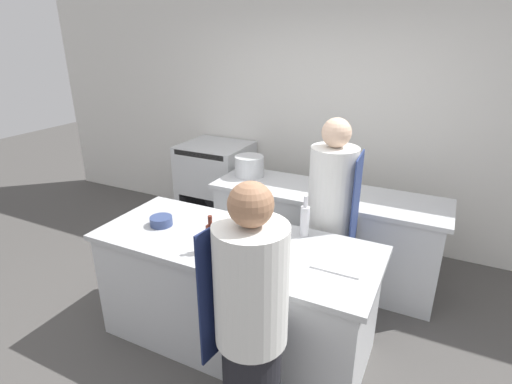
{
  "coord_description": "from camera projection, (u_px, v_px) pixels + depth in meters",
  "views": [
    {
      "loc": [
        1.26,
        -2.18,
        2.26
      ],
      "look_at": [
        0.0,
        0.35,
        1.13
      ],
      "focal_mm": 28.0,
      "sensor_mm": 36.0,
      "label": 1
    }
  ],
  "objects": [
    {
      "name": "bottle_wine",
      "position": [
        305.0,
        220.0,
        2.88
      ],
      "size": [
        0.07,
        0.07,
        0.31
      ],
      "color": "silver",
      "rests_on": "prep_counter"
    },
    {
      "name": "pass_counter",
      "position": [
        324.0,
        233.0,
        3.89
      ],
      "size": [
        2.19,
        0.67,
        0.88
      ],
      "color": "silver",
      "rests_on": "ground_plane"
    },
    {
      "name": "bottle_vinegar",
      "position": [
        233.0,
        212.0,
        3.12
      ],
      "size": [
        0.07,
        0.07,
        0.18
      ],
      "color": "black",
      "rests_on": "prep_counter"
    },
    {
      "name": "bowl_prep_small",
      "position": [
        161.0,
        221.0,
        3.06
      ],
      "size": [
        0.17,
        0.17,
        0.07
      ],
      "color": "navy",
      "rests_on": "prep_counter"
    },
    {
      "name": "ground_plane",
      "position": [
        236.0,
        338.0,
        3.17
      ],
      "size": [
        16.0,
        16.0,
        0.0
      ],
      "primitive_type": "plane",
      "color": "#4C4947"
    },
    {
      "name": "chef_at_prep_near",
      "position": [
        251.0,
        328.0,
        2.1
      ],
      "size": [
        0.41,
        0.4,
        1.64
      ],
      "rotation": [
        0.0,
        0.0,
        1.44
      ],
      "color": "black",
      "rests_on": "ground_plane"
    },
    {
      "name": "oven_range",
      "position": [
        216.0,
        185.0,
        4.92
      ],
      "size": [
        0.77,
        0.71,
        1.03
      ],
      "color": "silver",
      "rests_on": "ground_plane"
    },
    {
      "name": "bottle_olive_oil",
      "position": [
        211.0,
        238.0,
        2.67
      ],
      "size": [
        0.07,
        0.07,
        0.26
      ],
      "color": "#5B2319",
      "rests_on": "prep_counter"
    },
    {
      "name": "prep_counter",
      "position": [
        235.0,
        292.0,
        3.01
      ],
      "size": [
        2.06,
        0.84,
        0.88
      ],
      "color": "silver",
      "rests_on": "ground_plane"
    },
    {
      "name": "wall_back",
      "position": [
        327.0,
        116.0,
        4.42
      ],
      "size": [
        8.0,
        0.06,
        2.8
      ],
      "color": "silver",
      "rests_on": "ground_plane"
    },
    {
      "name": "bowl_mixing_large",
      "position": [
        236.0,
        227.0,
        2.96
      ],
      "size": [
        0.16,
        0.16,
        0.09
      ],
      "color": "navy",
      "rests_on": "prep_counter"
    },
    {
      "name": "stockpot",
      "position": [
        249.0,
        166.0,
        4.11
      ],
      "size": [
        0.3,
        0.3,
        0.21
      ],
      "color": "silver",
      "rests_on": "pass_counter"
    },
    {
      "name": "cup",
      "position": [
        267.0,
        254.0,
        2.59
      ],
      "size": [
        0.09,
        0.09,
        0.08
      ],
      "color": "white",
      "rests_on": "prep_counter"
    },
    {
      "name": "cutting_board",
      "position": [
        339.0,
        264.0,
        2.55
      ],
      "size": [
        0.31,
        0.23,
        0.01
      ],
      "color": "white",
      "rests_on": "prep_counter"
    },
    {
      "name": "chef_at_stove",
      "position": [
        330.0,
        222.0,
        3.21
      ],
      "size": [
        0.39,
        0.37,
        1.69
      ],
      "rotation": [
        0.0,
        0.0,
        -1.5
      ],
      "color": "black",
      "rests_on": "ground_plane"
    },
    {
      "name": "bowl_ceramic_blue",
      "position": [
        247.0,
        246.0,
        2.68
      ],
      "size": [
        0.16,
        0.16,
        0.09
      ],
      "color": "#B7BABC",
      "rests_on": "prep_counter"
    }
  ]
}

